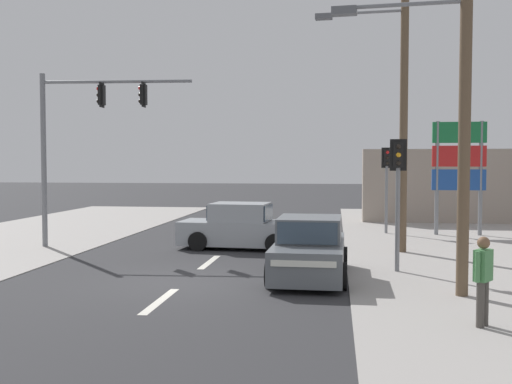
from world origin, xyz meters
TOP-DOWN VIEW (x-y plane):
  - ground_plane at (0.00, 0.00)m, footprint 140.00×140.00m
  - lane_dash_near at (0.00, -2.00)m, footprint 0.20×2.40m
  - lane_dash_mid at (0.00, 3.00)m, footprint 0.20×2.40m
  - lane_dash_far at (0.00, 8.00)m, footprint 0.20×2.40m
  - utility_pole_foreground_right at (6.29, -0.70)m, footprint 3.78×0.53m
  - utility_pole_midground_right at (5.73, 5.73)m, footprint 3.78×0.49m
  - traffic_signal_mast at (-5.07, 5.50)m, footprint 5.28×0.54m
  - pedestal_signal_right_kerb at (5.33, 2.10)m, footprint 0.44×0.29m
  - pedestal_signal_far_median at (5.76, 10.97)m, footprint 0.44×0.30m
  - shopping_plaza_sign at (8.58, 10.73)m, footprint 2.10×0.16m
  - shopfront_wall_far at (11.00, 16.00)m, footprint 12.00×1.00m
  - sedan_receding_far at (3.04, 0.97)m, footprint 1.96×4.27m
  - sedan_oncoming_near at (0.49, 5.93)m, footprint 4.34×2.11m
  - pedestrian_at_kerb at (6.28, -3.24)m, footprint 0.39×0.47m

SIDE VIEW (x-z plane):
  - ground_plane at x=0.00m, z-range 0.00..0.00m
  - lane_dash_near at x=0.00m, z-range 0.00..0.01m
  - lane_dash_mid at x=0.00m, z-range 0.00..0.01m
  - lane_dash_far at x=0.00m, z-range 0.00..0.01m
  - sedan_receding_far at x=3.04m, z-range -0.08..1.48m
  - sedan_oncoming_near at x=0.49m, z-range -0.08..1.48m
  - pedestrian_at_kerb at x=6.28m, z-range 0.11..1.74m
  - shopfront_wall_far at x=11.00m, z-range 0.00..3.60m
  - pedestal_signal_right_kerb at x=5.33m, z-range 0.64..4.20m
  - pedestal_signal_far_median at x=5.76m, z-range 0.64..4.20m
  - shopping_plaza_sign at x=8.58m, z-range 0.68..5.28m
  - traffic_signal_mast at x=-5.07m, z-range 1.15..7.15m
  - utility_pole_foreground_right at x=6.29m, z-range 0.36..9.23m
  - utility_pole_midground_right at x=5.73m, z-range 0.37..11.23m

